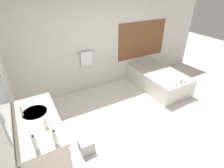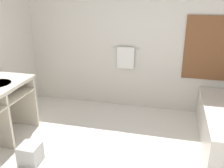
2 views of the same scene
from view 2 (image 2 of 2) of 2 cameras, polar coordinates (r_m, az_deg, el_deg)
name	(u,v)px [view 2 (image 2 of 2)]	position (r m, az deg, el deg)	size (l,w,h in m)	color
wall_back_with_blinds	(146,38)	(4.60, 7.82, 10.29)	(7.40, 0.13, 2.70)	silver
waste_bin	(30,154)	(3.57, -18.15, -14.90)	(0.26, 0.26, 0.26)	#B2B2B2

